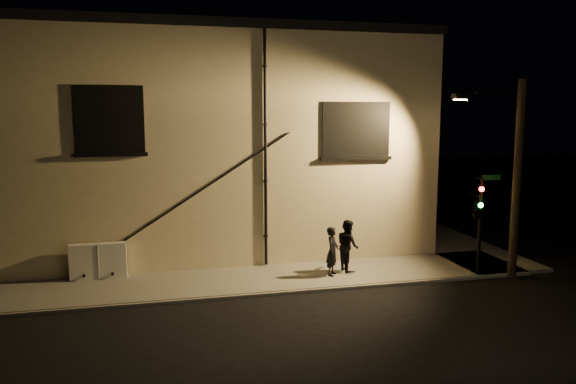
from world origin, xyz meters
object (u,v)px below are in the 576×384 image
object	(u,v)px
streetlamp_pole	(513,173)
traffic_signal	(477,208)
utility_cabinet	(98,261)
pedestrian_b	(348,245)
pedestrian_a	(332,251)

from	to	relation	value
streetlamp_pole	traffic_signal	bearing A→B (deg)	168.53
utility_cabinet	traffic_signal	world-z (taller)	traffic_signal
utility_cabinet	traffic_signal	xyz separation A→B (m)	(12.52, -2.51, 1.68)
pedestrian_b	traffic_signal	xyz separation A→B (m)	(4.13, -1.38, 1.38)
pedestrian_b	traffic_signal	size ratio (longest dim) A/B	0.53
streetlamp_pole	pedestrian_a	bearing A→B (deg)	168.17
pedestrian_b	streetlamp_pole	distance (m)	6.08
utility_cabinet	pedestrian_b	size ratio (longest dim) A/B	1.00
pedestrian_b	traffic_signal	bearing A→B (deg)	-113.35
pedestrian_a	utility_cabinet	bearing A→B (deg)	112.72
utility_cabinet	pedestrian_b	distance (m)	8.47
traffic_signal	streetlamp_pole	bearing A→B (deg)	-11.47
streetlamp_pole	pedestrian_b	bearing A→B (deg)	162.94
utility_cabinet	traffic_signal	size ratio (longest dim) A/B	0.54
pedestrian_a	streetlamp_pole	bearing A→B (deg)	-68.10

